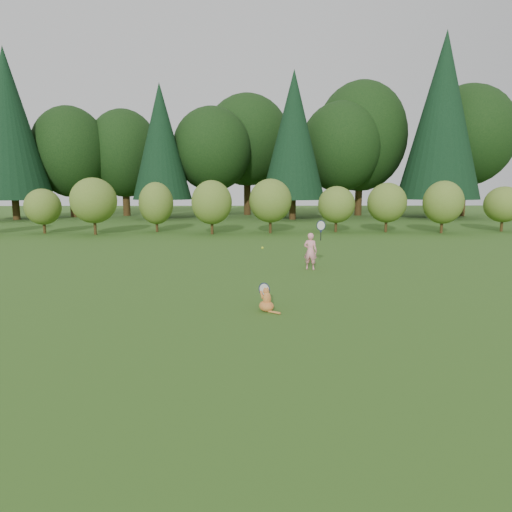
{
  "coord_description": "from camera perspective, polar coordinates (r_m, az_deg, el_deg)",
  "views": [
    {
      "loc": [
        -0.08,
        -9.33,
        2.3
      ],
      "look_at": [
        0.2,
        0.8,
        0.7
      ],
      "focal_mm": 30.0,
      "sensor_mm": 36.0,
      "label": 1
    }
  ],
  "objects": [
    {
      "name": "cat",
      "position": [
        8.14,
        1.39,
        -5.7
      ],
      "size": [
        0.47,
        0.69,
        0.62
      ],
      "rotation": [
        0.0,
        0.0,
        0.43
      ],
      "color": "#BF4C24",
      "rests_on": "ground"
    },
    {
      "name": "ground",
      "position": [
        9.61,
        -1.07,
        -4.88
      ],
      "size": [
        100.0,
        100.0,
        0.0
      ],
      "primitive_type": "plane",
      "color": "#235116",
      "rests_on": "ground"
    },
    {
      "name": "woodland_backdrop",
      "position": [
        32.75,
        -1.48,
        18.09
      ],
      "size": [
        48.0,
        10.0,
        15.0
      ],
      "primitive_type": null,
      "color": "black",
      "rests_on": "ground"
    },
    {
      "name": "shrub_row",
      "position": [
        22.35,
        -1.38,
        6.65
      ],
      "size": [
        28.0,
        3.0,
        2.8
      ],
      "primitive_type": null,
      "color": "#576E22",
      "rests_on": "ground"
    },
    {
      "name": "child",
      "position": [
        12.33,
        7.31,
        0.76
      ],
      "size": [
        0.62,
        0.38,
        1.59
      ],
      "rotation": [
        0.0,
        0.0,
        2.74
      ],
      "color": "pink",
      "rests_on": "ground"
    },
    {
      "name": "tennis_ball",
      "position": [
        10.33,
        0.87,
        1.11
      ],
      "size": [
        0.06,
        0.06,
        0.06
      ],
      "color": "#C0E01A",
      "rests_on": "ground"
    }
  ]
}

